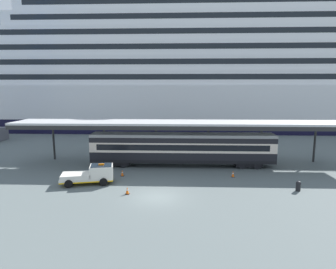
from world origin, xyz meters
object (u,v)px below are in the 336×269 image
(cruise_ship, at_px, (239,75))
(traffic_cone_near, at_px, (233,174))
(traffic_cone_mid, at_px, (127,190))
(quay_bollard, at_px, (298,186))
(train_carriage, at_px, (182,148))
(traffic_cone_far, at_px, (122,173))
(service_truck, at_px, (92,174))

(cruise_ship, bearing_deg, traffic_cone_near, -101.92)
(traffic_cone_near, bearing_deg, cruise_ship, 78.08)
(traffic_cone_mid, bearing_deg, quay_bollard, 5.21)
(traffic_cone_mid, bearing_deg, train_carriage, 62.57)
(cruise_ship, xyz_separation_m, train_carriage, (-14.59, -38.42, -10.79))
(traffic_cone_near, bearing_deg, traffic_cone_mid, -152.57)
(traffic_cone_near, height_order, quay_bollard, quay_bollard)
(train_carriage, bearing_deg, traffic_cone_far, -146.22)
(train_carriage, bearing_deg, service_truck, -142.83)
(train_carriage, xyz_separation_m, traffic_cone_near, (5.57, -4.33, -1.96))
(quay_bollard, bearing_deg, service_truck, 175.99)
(traffic_cone_mid, relative_size, traffic_cone_far, 0.99)
(cruise_ship, relative_size, traffic_cone_near, 193.80)
(train_carriage, relative_size, traffic_cone_near, 31.58)
(service_truck, distance_m, traffic_cone_near, 15.06)
(train_carriage, bearing_deg, traffic_cone_mid, -117.43)
(service_truck, distance_m, traffic_cone_mid, 5.06)
(train_carriage, relative_size, quay_bollard, 23.54)
(traffic_cone_far, bearing_deg, train_carriage, 33.78)
(traffic_cone_far, xyz_separation_m, quay_bollard, (17.61, -3.95, 0.17))
(service_truck, relative_size, traffic_cone_mid, 7.81)
(service_truck, xyz_separation_m, traffic_cone_far, (2.56, 2.54, -0.64))
(service_truck, bearing_deg, traffic_cone_mid, -35.00)
(traffic_cone_near, relative_size, traffic_cone_mid, 1.01)
(train_carriage, height_order, traffic_cone_near, train_carriage)
(traffic_cone_near, xyz_separation_m, traffic_cone_far, (-12.24, -0.13, -0.00))
(traffic_cone_far, bearing_deg, traffic_cone_mid, -74.07)
(traffic_cone_near, bearing_deg, train_carriage, 142.09)
(traffic_cone_mid, relative_size, quay_bollard, 0.74)
(service_truck, xyz_separation_m, quay_bollard, (20.18, -1.41, -0.47))
(train_carriage, relative_size, service_truck, 4.10)
(traffic_cone_mid, bearing_deg, service_truck, 145.00)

